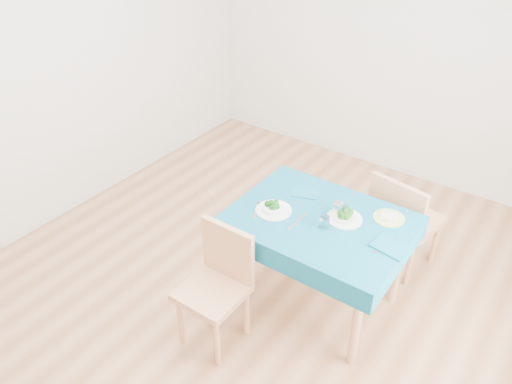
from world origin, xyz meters
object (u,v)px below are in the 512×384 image
Objects in this scene: chair_far at (409,204)px; bowl_near at (274,207)px; chair_near at (211,284)px; bowl_far at (345,215)px; table at (316,262)px; side_plate at (389,218)px.

bowl_near is (-0.65, -0.89, 0.22)m from chair_far.
bowl_far is (0.51, 0.78, 0.30)m from chair_near.
side_plate reaches higher than table.
bowl_near is (0.08, 0.59, 0.30)m from chair_near.
chair_far is 0.55m from side_plate.
bowl_near is 0.77m from side_plate.
chair_near is 0.98m from bowl_far.
table is 1.02× the size of chair_far.
table is at bearing -144.39° from side_plate.
bowl_near is at bearing -160.54° from table.
table is 0.60m from side_plate.
table is at bearing -147.74° from bowl_far.
table is 4.87× the size of bowl_far.
chair_near is 0.87× the size of chair_far.
chair_near is (-0.38, -0.70, 0.12)m from table.
chair_far is at bearing 92.73° from side_plate.
side_plate is at bearing 28.96° from bowl_near.
chair_near reaches higher than bowl_far.
chair_near is at bearing -127.94° from side_plate.
chair_near is at bearing -97.40° from bowl_near.
chair_near is at bearing -123.32° from bowl_far.
chair_far reaches higher than chair_near.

